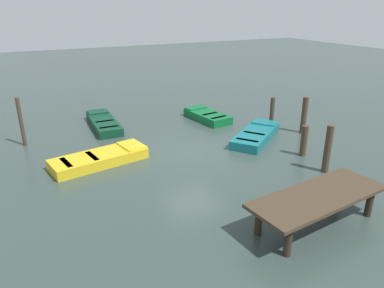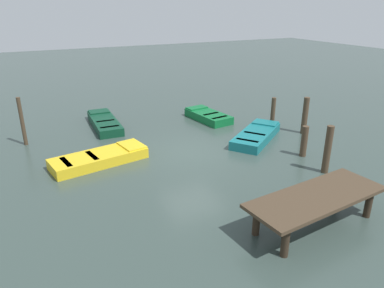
{
  "view_description": "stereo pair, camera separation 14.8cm",
  "coord_description": "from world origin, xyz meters",
  "views": [
    {
      "loc": [
        6.3,
        12.35,
        5.8
      ],
      "look_at": [
        0.0,
        0.0,
        0.35
      ],
      "focal_mm": 33.5,
      "sensor_mm": 36.0,
      "label": 1
    },
    {
      "loc": [
        6.17,
        12.41,
        5.8
      ],
      "look_at": [
        0.0,
        0.0,
        0.35
      ],
      "focal_mm": 33.5,
      "sensor_mm": 36.0,
      "label": 2
    }
  ],
  "objects": [
    {
      "name": "rowboat_teal",
      "position": [
        -3.27,
        0.02,
        0.22
      ],
      "size": [
        3.59,
        3.08,
        0.46
      ],
      "rotation": [
        0.0,
        0.0,
        3.77
      ],
      "color": "#14666B",
      "rests_on": "ground_plane"
    },
    {
      "name": "mooring_piling_mid_left",
      "position": [
        -3.85,
        2.4,
        0.64
      ],
      "size": [
        0.26,
        0.26,
        1.27
      ],
      "primitive_type": "cylinder",
      "color": "#423323",
      "rests_on": "ground_plane"
    },
    {
      "name": "rowboat_dark_green",
      "position": [
        2.48,
        -4.92,
        0.22
      ],
      "size": [
        1.28,
        3.65,
        0.46
      ],
      "rotation": [
        0.0,
        0.0,
        4.67
      ],
      "color": "#0C3823",
      "rests_on": "ground_plane"
    },
    {
      "name": "dock_segment",
      "position": [
        -0.67,
        6.29,
        0.81
      ],
      "size": [
        4.28,
        1.88,
        0.95
      ],
      "rotation": [
        0.0,
        0.0,
        0.09
      ],
      "color": "#423323",
      "rests_on": "ground_plane"
    },
    {
      "name": "ground_plane",
      "position": [
        0.0,
        0.0,
        0.0
      ],
      "size": [
        80.0,
        80.0,
        0.0
      ],
      "primitive_type": "plane",
      "color": "#33423D"
    },
    {
      "name": "mooring_piling_mid_right",
      "position": [
        -5.15,
        -1.24,
        0.74
      ],
      "size": [
        0.22,
        0.22,
        1.47
      ],
      "primitive_type": "cylinder",
      "color": "#423323",
      "rests_on": "ground_plane"
    },
    {
      "name": "mooring_piling_near_right",
      "position": [
        -5.82,
        0.29,
        0.88
      ],
      "size": [
        0.26,
        0.26,
        1.75
      ],
      "primitive_type": "cylinder",
      "color": "#423323",
      "rests_on": "ground_plane"
    },
    {
      "name": "mooring_piling_near_left",
      "position": [
        6.19,
        -3.99,
        1.07
      ],
      "size": [
        0.16,
        0.16,
        2.13
      ],
      "primitive_type": "cylinder",
      "color": "#423323",
      "rests_on": "ground_plane"
    },
    {
      "name": "rowboat_yellow",
      "position": [
        3.71,
        -0.58,
        0.22
      ],
      "size": [
        3.81,
        1.92,
        0.46
      ],
      "rotation": [
        0.0,
        0.0,
        3.31
      ],
      "color": "gold",
      "rests_on": "ground_plane"
    },
    {
      "name": "rowboat_green",
      "position": [
        -2.74,
        -3.59,
        0.22
      ],
      "size": [
        1.59,
        2.9,
        0.46
      ],
      "rotation": [
        0.0,
        0.0,
        4.85
      ],
      "color": "#0F602D",
      "rests_on": "ground_plane"
    },
    {
      "name": "mooring_piling_far_left",
      "position": [
        -3.51,
        3.92,
        0.9
      ],
      "size": [
        0.25,
        0.25,
        1.8
      ],
      "primitive_type": "cylinder",
      "color": "#423323",
      "rests_on": "ground_plane"
    }
  ]
}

